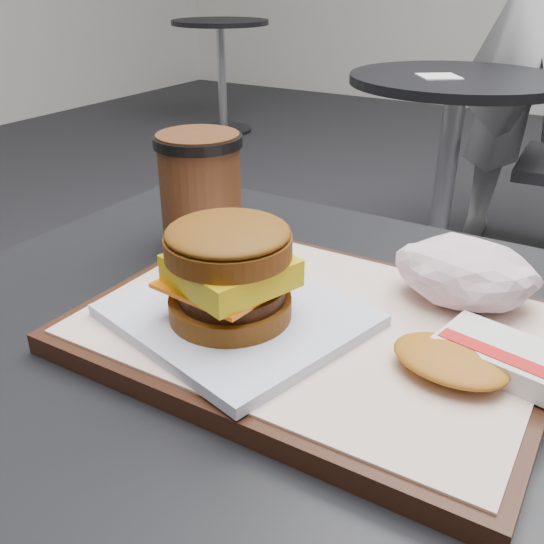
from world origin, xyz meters
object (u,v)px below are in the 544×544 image
Objects in this scene: serving_tray at (313,329)px; coffee_cup at (200,187)px; crumpled_wrapper at (466,272)px; neighbor_table at (451,137)px; hash_brown at (479,357)px; breakfast_sandwich at (232,282)px; customer_table at (321,502)px.

serving_tray is 2.96× the size of coffee_cup.
crumpled_wrapper is 0.16× the size of neighbor_table.
crumpled_wrapper is (-0.04, 0.10, 0.02)m from hash_brown.
breakfast_sandwich reaches higher than serving_tray.
neighbor_table is (-0.13, 1.54, -0.29)m from coffee_cup.
neighbor_table is at bearing 101.47° from serving_tray.
neighbor_table is at bearing 105.91° from hash_brown.
serving_tray is 0.24m from coffee_cup.
crumpled_wrapper reaches higher than hash_brown.
coffee_cup is (-0.20, 0.11, 0.06)m from serving_tray.
crumpled_wrapper is (0.10, 0.10, 0.04)m from serving_tray.
coffee_cup reaches higher than neighbor_table.
crumpled_wrapper is at bearing 45.39° from serving_tray.
coffee_cup is 1.57m from neighbor_table.
crumpled_wrapper is (0.15, 0.14, -0.01)m from breakfast_sandwich.
customer_table is at bearing -78.02° from neighbor_table.
breakfast_sandwich is at bearing -167.89° from hash_brown.
coffee_cup is 0.17× the size of neighbor_table.
crumpled_wrapper is at bearing 49.89° from customer_table.
coffee_cup is at bearing 177.33° from crumpled_wrapper.
serving_tray is 1.68× the size of breakfast_sandwich.
hash_brown is at bearing -18.66° from coffee_cup.
customer_table is 6.58× the size of crumpled_wrapper.
coffee_cup reaches higher than serving_tray.
serving_tray is 0.14m from crumpled_wrapper.
hash_brown is (0.14, -0.00, 0.02)m from serving_tray.
breakfast_sandwich reaches higher than crumpled_wrapper.
neighbor_table is (-0.33, 1.65, -0.23)m from serving_tray.
serving_tray is at bearing -29.22° from coffee_cup.
customer_table is 1.07× the size of neighbor_table.
coffee_cup is at bearing -85.05° from neighbor_table.
serving_tray is 1.70m from neighbor_table.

